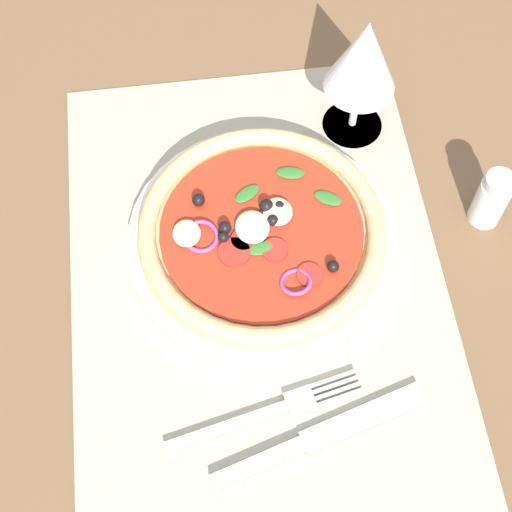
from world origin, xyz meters
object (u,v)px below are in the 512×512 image
(pepper_shaker, at_px, (492,199))
(fork, at_px, (275,410))
(plate, at_px, (261,240))
(knife, at_px, (322,435))
(pizza, at_px, (261,231))
(wine_glass, at_px, (363,60))

(pepper_shaker, bearing_deg, fork, -53.91)
(plate, bearing_deg, knife, 7.73)
(pizza, distance_m, pepper_shaker, 0.23)
(pizza, distance_m, fork, 0.17)
(plate, distance_m, knife, 0.20)
(fork, height_order, knife, knife)
(plate, height_order, wine_glass, wine_glass)
(plate, height_order, fork, plate)
(plate, relative_size, pepper_shaker, 3.89)
(pizza, xyz_separation_m, fork, (0.17, -0.01, -0.02))
(fork, distance_m, wine_glass, 0.34)
(plate, xyz_separation_m, fork, (0.17, -0.01, -0.00))
(pepper_shaker, bearing_deg, plate, -88.95)
(plate, bearing_deg, wine_glass, 139.02)
(pizza, height_order, knife, pizza)
(plate, xyz_separation_m, wine_glass, (-0.13, 0.12, 0.09))
(knife, distance_m, pepper_shaker, 0.28)
(pizza, relative_size, fork, 1.33)
(pepper_shaker, bearing_deg, pizza, -88.94)
(plate, distance_m, pizza, 0.02)
(plate, xyz_separation_m, knife, (0.20, 0.03, -0.00))
(plate, bearing_deg, pizza, -85.48)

